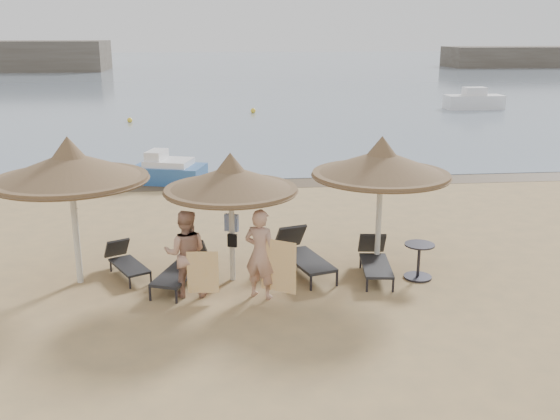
% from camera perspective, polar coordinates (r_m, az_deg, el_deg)
% --- Properties ---
extents(ground, '(160.00, 160.00, 0.00)m').
position_cam_1_polar(ground, '(13.94, -4.23, -6.83)').
color(ground, tan).
rests_on(ground, ground).
extents(sea, '(200.00, 140.00, 0.03)m').
position_cam_1_polar(sea, '(92.99, -5.95, 12.72)').
color(sea, slate).
rests_on(sea, ground).
extents(wet_sand_strip, '(200.00, 1.60, 0.01)m').
position_cam_1_polar(wet_sand_strip, '(22.89, -5.03, 2.37)').
color(wet_sand_strip, brown).
rests_on(wet_sand_strip, ground).
extents(far_shore, '(150.00, 54.80, 12.00)m').
position_cam_1_polar(far_shore, '(94.02, -21.92, 13.49)').
color(far_shore, '#5F564B').
rests_on(far_shore, ground).
extents(palapa_left, '(3.32, 3.32, 3.29)m').
position_cam_1_polar(palapa_left, '(13.99, -18.67, 3.71)').
color(palapa_left, beige).
rests_on(palapa_left, ground).
extents(palapa_center, '(2.94, 2.94, 2.92)m').
position_cam_1_polar(palapa_center, '(13.51, -4.53, 2.79)').
color(palapa_center, beige).
rests_on(palapa_center, ground).
extents(palapa_right, '(3.18, 3.18, 3.15)m').
position_cam_1_polar(palapa_right, '(14.34, 9.24, 4.18)').
color(palapa_right, beige).
rests_on(palapa_right, ground).
extents(lounger_far_left, '(1.22, 1.67, 0.72)m').
position_cam_1_polar(lounger_far_left, '(14.81, -13.94, -4.52)').
color(lounger_far_left, '#232128').
rests_on(lounger_far_left, ground).
extents(lounger_near_left, '(1.27, 2.05, 0.87)m').
position_cam_1_polar(lounger_near_left, '(14.03, -8.92, -5.11)').
color(lounger_near_left, '#232128').
rests_on(lounger_near_left, ground).
extents(lounger_near_right, '(1.28, 2.22, 0.94)m').
position_cam_1_polar(lounger_near_right, '(14.56, 2.03, -3.99)').
color(lounger_near_right, '#232128').
rests_on(lounger_near_right, ground).
extents(lounger_far_right, '(0.85, 1.92, 0.83)m').
position_cam_1_polar(lounger_far_right, '(14.50, 8.66, -4.46)').
color(lounger_far_right, '#232128').
rests_on(lounger_far_right, ground).
extents(side_table, '(0.67, 0.67, 0.81)m').
position_cam_1_polar(side_table, '(14.48, 12.55, -4.67)').
color(side_table, '#232128').
rests_on(side_table, ground).
extents(person_left, '(1.04, 0.72, 2.17)m').
position_cam_1_polar(person_left, '(13.17, -8.64, -3.32)').
color(person_left, tan).
rests_on(person_left, ground).
extents(person_right, '(1.23, 1.10, 2.24)m').
position_cam_1_polar(person_right, '(12.90, -1.80, -3.38)').
color(person_right, tan).
rests_on(person_right, ground).
extents(towel_left, '(0.65, 0.08, 0.91)m').
position_cam_1_polar(towel_left, '(12.99, -7.07, -5.68)').
color(towel_left, orange).
rests_on(towel_left, ground).
extents(towel_right, '(0.69, 0.44, 1.12)m').
position_cam_1_polar(towel_right, '(12.82, -0.14, -5.16)').
color(towel_right, orange).
rests_on(towel_right, ground).
extents(bag_patterned, '(0.33, 0.21, 0.39)m').
position_cam_1_polar(bag_patterned, '(13.96, -4.46, -1.17)').
color(bag_patterned, silver).
rests_on(bag_patterned, ground).
extents(bag_dark, '(0.22, 0.14, 0.29)m').
position_cam_1_polar(bag_dark, '(13.73, -4.39, -2.79)').
color(bag_dark, black).
rests_on(bag_dark, ground).
extents(pedal_boat, '(2.85, 2.16, 1.18)m').
position_cam_1_polar(pedal_boat, '(23.40, -10.18, 3.57)').
color(pedal_boat, '#2D5C9E').
rests_on(pedal_boat, ground).
extents(buoy_left, '(0.32, 0.32, 0.32)m').
position_cam_1_polar(buoy_left, '(39.30, -13.57, 7.99)').
color(buoy_left, yellow).
rests_on(buoy_left, ground).
extents(buoy_mid, '(0.35, 0.35, 0.35)m').
position_cam_1_polar(buoy_mid, '(42.69, -2.47, 9.06)').
color(buoy_mid, yellow).
rests_on(buoy_mid, ground).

